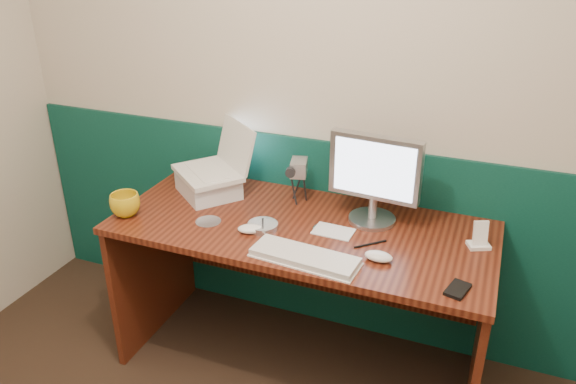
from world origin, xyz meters
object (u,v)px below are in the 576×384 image
at_px(monitor, 375,180).
at_px(camcorder, 299,181).
at_px(mug, 125,205).
at_px(keyboard, 305,258).
at_px(laptop, 206,149).
at_px(desk, 300,298).

xyz_separation_m(monitor, camcorder, (-0.36, 0.06, -0.09)).
bearing_deg(camcorder, mug, -162.61).
bearing_deg(mug, monitor, 18.79).
bearing_deg(camcorder, keyboard, -81.34).
xyz_separation_m(laptop, mug, (-0.23, -0.32, -0.18)).
height_order(desk, monitor, monitor).
bearing_deg(mug, camcorder, 31.98).
bearing_deg(camcorder, monitor, -24.53).
height_order(desk, laptop, laptop).
relative_size(mug, camcorder, 0.64).
height_order(laptop, mug, laptop).
relative_size(desk, laptop, 5.03).
xyz_separation_m(laptop, keyboard, (0.62, -0.38, -0.22)).
bearing_deg(monitor, keyboard, -106.96).
distance_m(monitor, keyboard, 0.47).
distance_m(laptop, monitor, 0.78).
bearing_deg(laptop, keyboard, 7.64).
height_order(monitor, camcorder, monitor).
bearing_deg(desk, keyboard, -66.76).
xyz_separation_m(desk, camcorder, (-0.09, 0.21, 0.48)).
bearing_deg(laptop, desk, 25.48).
bearing_deg(desk, camcorder, 113.28).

